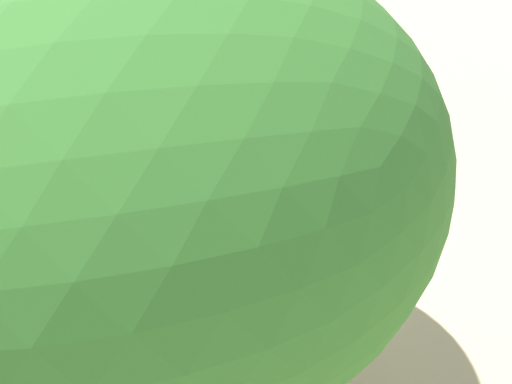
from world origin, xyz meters
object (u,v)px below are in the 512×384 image
(elephant, at_px, (258,196))
(picnic_table_near, at_px, (95,175))
(person_handler, at_px, (345,205))
(feed_bucket, at_px, (230,270))
(market_stall_orange, at_px, (64,83))
(picnic_table_far, at_px, (368,103))
(market_stall_red, at_px, (214,52))
(wooden_bench, at_px, (363,159))
(shade_tree_main, at_px, (130,171))
(market_stall_teal, at_px, (143,67))

(elephant, bearing_deg, picnic_table_near, 64.98)
(person_handler, relative_size, feed_bucket, 4.50)
(picnic_table_near, bearing_deg, market_stall_orange, -53.63)
(elephant, bearing_deg, picnic_table_far, -33.58)
(market_stall_orange, bearing_deg, market_stall_red, 0.00)
(elephant, height_order, wooden_bench, elephant)
(elephant, bearing_deg, wooden_bench, -50.15)
(shade_tree_main, height_order, picnic_table_far, shade_tree_main)
(person_handler, xyz_separation_m, picnic_table_far, (4.48, 4.48, -0.36))
(shade_tree_main, xyz_separation_m, market_stall_red, (7.54, 12.82, -4.19))
(shade_tree_main, bearing_deg, wooden_bench, 33.47)
(picnic_table_near, bearing_deg, person_handler, 176.72)
(elephant, xyz_separation_m, market_stall_orange, (-1.92, 8.34, 0.11))
(shade_tree_main, height_order, picnic_table_near, shade_tree_main)
(shade_tree_main, bearing_deg, market_stall_orange, 79.65)
(shade_tree_main, height_order, wooden_bench, shade_tree_main)
(market_stall_teal, xyz_separation_m, market_stall_red, (2.60, 0.00, 0.00))
(shade_tree_main, xyz_separation_m, picnic_table_far, (10.26, 7.77, -4.74))
(shade_tree_main, relative_size, market_stall_teal, 3.05)
(market_stall_orange, bearing_deg, feed_bucket, -86.18)
(picnic_table_near, bearing_deg, market_stall_teal, -79.55)
(wooden_bench, bearing_deg, market_stall_teal, 45.47)
(person_handler, height_order, shade_tree_main, shade_tree_main)
(person_handler, bearing_deg, elephant, -7.20)
(wooden_bench, height_order, feed_bucket, wooden_bench)
(market_stall_orange, distance_m, market_stall_teal, 2.60)
(market_stall_red, bearing_deg, picnic_table_near, -140.84)
(picnic_table_far, bearing_deg, feed_bucket, -102.65)
(wooden_bench, distance_m, market_stall_orange, 9.45)
(wooden_bench, xyz_separation_m, picnic_table_far, (2.25, 2.48, 0.12))
(elephant, distance_m, shade_tree_main, 7.53)
(picnic_table_near, xyz_separation_m, market_stall_red, (5.94, 4.84, 0.55))
(picnic_table_far, bearing_deg, wooden_bench, -85.19)
(feed_bucket, bearing_deg, wooden_bench, 19.52)
(shade_tree_main, relative_size, picnic_table_near, 3.65)
(feed_bucket, bearing_deg, shade_tree_main, -130.22)
(elephant, bearing_deg, market_stall_teal, 23.04)
(shade_tree_main, bearing_deg, feed_bucket, 49.78)
(market_stall_red, bearing_deg, market_stall_teal, 180.00)
(person_handler, height_order, market_stall_red, market_stall_red)
(market_stall_orange, relative_size, feed_bucket, 7.00)
(elephant, relative_size, person_handler, 1.40)
(market_stall_red, bearing_deg, shade_tree_main, -120.46)
(feed_bucket, bearing_deg, picnic_table_near, 106.93)
(shade_tree_main, bearing_deg, market_stall_teal, 68.92)
(person_handler, xyz_separation_m, market_stall_teal, (-0.83, 9.53, 0.19))
(market_stall_teal, height_order, feed_bucket, market_stall_teal)
(market_stall_orange, bearing_deg, picnic_table_far, -32.56)
(market_stall_red, bearing_deg, wooden_bench, -86.46)
(elephant, xyz_separation_m, shade_tree_main, (-4.26, -4.49, 4.30))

